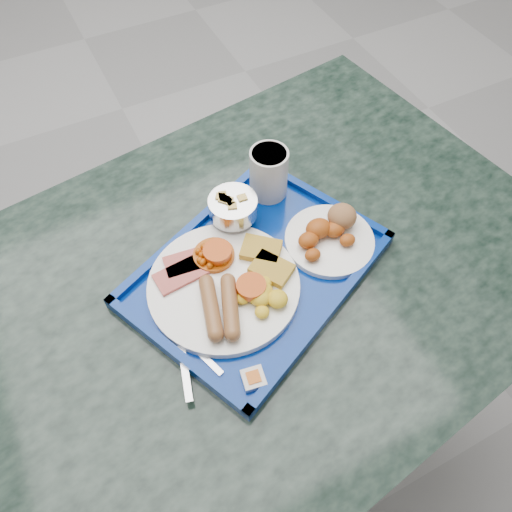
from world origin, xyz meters
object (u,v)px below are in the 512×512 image
Objects in this scene: table at (239,331)px; main_plate at (229,284)px; tray at (256,270)px; juice_cup at (269,172)px; bread_plate at (330,234)px; fruit_bowl at (233,207)px.

table is 0.23m from main_plate.
tray reaches higher than table.
table is at bearing -133.28° from juice_cup.
bread_plate is at bearing -1.26° from tray.
juice_cup is at bearing 46.72° from table.
main_plate is 0.22m from bread_plate.
tray is 5.09× the size of juice_cup.
juice_cup is at bearing 21.93° from fruit_bowl.
juice_cup reaches higher than table.
bread_plate is 0.17m from juice_cup.
table is at bearing -179.11° from tray.
table is 2.56× the size of tray.
bread_plate is 1.81× the size of fruit_bowl.
bread_plate is at bearing -0.81° from table.
fruit_bowl reaches higher than bread_plate.
fruit_bowl is (0.01, 0.12, 0.05)m from tray.
bread_plate is 1.60× the size of juice_cup.
bread_plate is at bearing -73.92° from juice_cup.
bread_plate is (0.22, 0.01, 0.00)m from main_plate.
fruit_bowl reaches higher than table.
fruit_bowl is (-0.14, 0.12, 0.03)m from bread_plate.
tray is 0.07m from main_plate.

